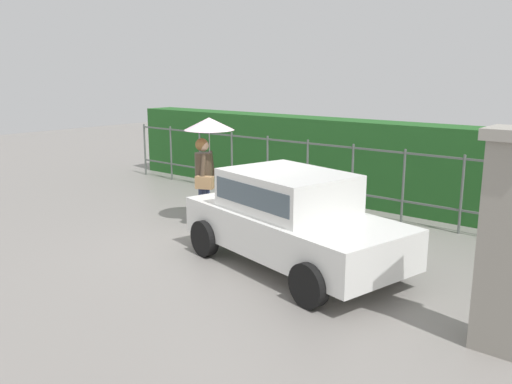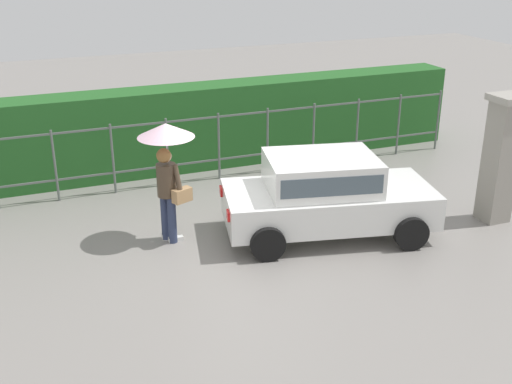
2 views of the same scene
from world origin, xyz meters
name	(u,v)px [view 1 (image 1 of 2)]	position (x,y,z in m)	size (l,w,h in m)	color
ground_plane	(230,244)	(0.00, 0.00, 0.00)	(40.00, 40.00, 0.00)	gray
car	(291,215)	(1.43, -0.16, 0.80)	(3.97, 2.49, 1.48)	white
pedestrian	(207,145)	(-1.21, 0.67, 1.59)	(0.98, 0.98, 2.12)	#2D3856
gate_pillar	(507,240)	(4.70, -0.78, 1.24)	(0.60, 0.60, 2.42)	gray
fence_section	(329,172)	(-0.01, 3.23, 0.82)	(12.75, 0.05, 1.50)	#59605B
hedge_row	(352,161)	(-0.01, 4.23, 0.95)	(13.70, 0.90, 1.90)	#235B23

